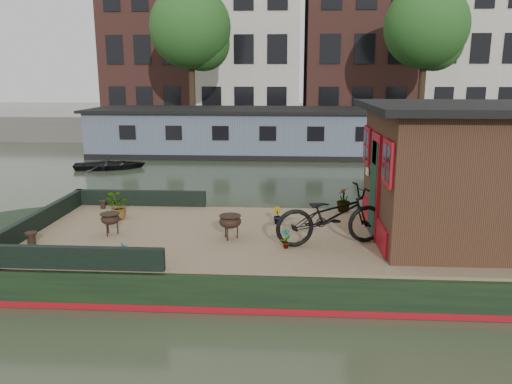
# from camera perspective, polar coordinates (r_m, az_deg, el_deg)

# --- Properties ---
(ground) EXTENTS (120.00, 120.00, 0.00)m
(ground) POSITION_cam_1_polar(r_m,az_deg,el_deg) (9.66, 10.43, -8.56)
(ground) COLOR #263320
(ground) RESTS_ON ground
(houseboat_hull) EXTENTS (14.01, 4.02, 0.60)m
(houseboat_hull) POSITION_cam_1_polar(r_m,az_deg,el_deg) (9.49, 2.43, -6.97)
(houseboat_hull) COLOR black
(houseboat_hull) RESTS_ON ground
(houseboat_deck) EXTENTS (11.80, 3.80, 0.05)m
(houseboat_deck) POSITION_cam_1_polar(r_m,az_deg,el_deg) (9.45, 10.59, -5.03)
(houseboat_deck) COLOR #896E55
(houseboat_deck) RESTS_ON houseboat_hull
(bow_bulwark) EXTENTS (3.00, 4.00, 0.35)m
(bow_bulwark) POSITION_cam_1_polar(r_m,az_deg,el_deg) (10.10, -19.26, -3.18)
(bow_bulwark) COLOR black
(bow_bulwark) RESTS_ON houseboat_deck
(cabin) EXTENTS (4.00, 3.50, 2.42)m
(cabin) POSITION_cam_1_polar(r_m,az_deg,el_deg) (9.67, 23.88, 2.13)
(cabin) COLOR black
(cabin) RESTS_ON houseboat_deck
(bicycle) EXTENTS (2.09, 1.18, 1.04)m
(bicycle) POSITION_cam_1_polar(r_m,az_deg,el_deg) (8.76, 8.57, -2.68)
(bicycle) COLOR black
(bicycle) RESTS_ON houseboat_deck
(potted_plant_a) EXTENTS (0.22, 0.22, 0.36)m
(potted_plant_a) POSITION_cam_1_polar(r_m,az_deg,el_deg) (8.56, 3.43, -5.32)
(potted_plant_a) COLOR brown
(potted_plant_a) RESTS_ON houseboat_deck
(potted_plant_b) EXTENTS (0.23, 0.24, 0.34)m
(potted_plant_b) POSITION_cam_1_polar(r_m,az_deg,el_deg) (9.96, 2.39, -2.69)
(potted_plant_b) COLOR brown
(potted_plant_b) RESTS_ON houseboat_deck
(potted_plant_c) EXTENTS (0.54, 0.48, 0.54)m
(potted_plant_c) POSITION_cam_1_polar(r_m,az_deg,el_deg) (10.65, -15.57, -1.59)
(potted_plant_c) COLOR #A0542E
(potted_plant_c) RESTS_ON houseboat_deck
(potted_plant_d) EXTENTS (0.37, 0.37, 0.54)m
(potted_plant_d) POSITION_cam_1_polar(r_m,az_deg,el_deg) (11.00, 9.97, -0.83)
(potted_plant_d) COLOR brown
(potted_plant_d) RESTS_ON houseboat_deck
(potted_plant_e) EXTENTS (0.19, 0.21, 0.33)m
(potted_plant_e) POSITION_cam_1_polar(r_m,az_deg,el_deg) (8.15, -14.88, -6.79)
(potted_plant_e) COLOR #983A2C
(potted_plant_e) RESTS_ON houseboat_deck
(brazier_front) EXTENTS (0.45, 0.45, 0.45)m
(brazier_front) POSITION_cam_1_polar(r_m,az_deg,el_deg) (9.04, -2.97, -4.01)
(brazier_front) COLOR black
(brazier_front) RESTS_ON houseboat_deck
(brazier_rear) EXTENTS (0.48, 0.48, 0.41)m
(brazier_rear) POSITION_cam_1_polar(r_m,az_deg,el_deg) (9.66, -16.29, -3.52)
(brazier_rear) COLOR black
(brazier_rear) RESTS_ON houseboat_deck
(bollard_port) EXTENTS (0.16, 0.16, 0.18)m
(bollard_port) POSITION_cam_1_polar(r_m,az_deg,el_deg) (11.62, -17.10, -1.39)
(bollard_port) COLOR black
(bollard_port) RESTS_ON houseboat_deck
(bollard_stbd) EXTENTS (0.21, 0.21, 0.24)m
(bollard_stbd) POSITION_cam_1_polar(r_m,az_deg,el_deg) (9.56, -24.29, -4.90)
(bollard_stbd) COLOR black
(bollard_stbd) RESTS_ON houseboat_deck
(dinghy) EXTENTS (3.13, 2.57, 0.56)m
(dinghy) POSITION_cam_1_polar(r_m,az_deg,el_deg) (20.39, -16.34, 3.38)
(dinghy) COLOR black
(dinghy) RESTS_ON ground
(far_houseboat) EXTENTS (20.40, 4.40, 2.11)m
(far_houseboat) POSITION_cam_1_polar(r_m,az_deg,el_deg) (23.09, 6.57, 6.62)
(far_houseboat) COLOR #525D6D
(far_houseboat) RESTS_ON ground
(quay) EXTENTS (60.00, 6.00, 0.90)m
(quay) POSITION_cam_1_polar(r_m,az_deg,el_deg) (29.60, 5.93, 7.03)
(quay) COLOR #47443F
(quay) RESTS_ON ground
(townhouse_row) EXTENTS (27.25, 8.00, 16.50)m
(townhouse_row) POSITION_cam_1_polar(r_m,az_deg,el_deg) (36.70, 6.05, 19.83)
(townhouse_row) COLOR brown
(townhouse_row) RESTS_ON ground
(tree_left) EXTENTS (4.40, 4.40, 7.40)m
(tree_left) POSITION_cam_1_polar(r_m,az_deg,el_deg) (28.57, -7.17, 17.72)
(tree_left) COLOR #332316
(tree_left) RESTS_ON quay
(tree_right) EXTENTS (4.40, 4.40, 7.40)m
(tree_right) POSITION_cam_1_polar(r_m,az_deg,el_deg) (29.03, 19.09, 17.06)
(tree_right) COLOR #332316
(tree_right) RESTS_ON quay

